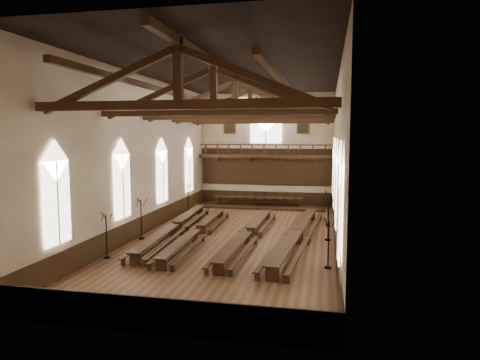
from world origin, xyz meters
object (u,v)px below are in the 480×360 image
object	(u,v)px
refectory_row_c	(249,232)
refectory_row_d	(297,233)
dais	(258,206)
high_table	(258,198)
candelabrum_left_far	(188,204)
candelabrum_right_far	(328,215)
refectory_row_a	(175,226)
refectory_row_b	(198,230)
candelabrum_right_mid	(328,227)
candelabrum_left_near	(107,244)
candelabrum_right_near	(328,253)
candelabrum_left_mid	(141,227)

from	to	relation	value
refectory_row_c	refectory_row_d	bearing A→B (deg)	1.14
dais	high_table	size ratio (longest dim) A/B	1.46
refectory_row_d	candelabrum_left_far	xyz separation A→B (m)	(-9.34, 7.95, 0.18)
dais	candelabrum_right_far	bearing A→B (deg)	-48.44
dais	candelabrum_right_far	size ratio (longest dim) A/B	4.59
dais	refectory_row_a	bearing A→B (deg)	-107.94
refectory_row_b	refectory_row_c	world-z (taller)	refectory_row_c
high_table	candelabrum_right_mid	xyz separation A→B (m)	(5.97, -10.88, -0.00)
dais	candelabrum_right_mid	xyz separation A→B (m)	(5.97, -10.88, 0.71)
refectory_row_d	candelabrum_left_near	bearing A→B (deg)	-151.15
refectory_row_a	candelabrum_right_mid	xyz separation A→B (m)	(9.58, 0.26, 0.28)
candelabrum_right_near	candelabrum_right_mid	distance (m)	5.52
candelabrum_left_near	candelabrum_right_near	distance (m)	11.12
candelabrum_left_far	candelabrum_left_near	bearing A→B (deg)	-90.00
refectory_row_d	candelabrum_right_mid	xyz separation A→B (m)	(1.76, 0.96, 0.23)
refectory_row_c	candelabrum_left_near	distance (m)	8.21
refectory_row_c	candelabrum_left_near	world-z (taller)	candelabrum_left_near
candelabrum_right_near	candelabrum_left_mid	bearing A→B (deg)	162.12
refectory_row_a	candelabrum_right_far	distance (m)	10.55
refectory_row_a	refectory_row_b	bearing A→B (deg)	-22.83
refectory_row_d	dais	distance (m)	12.58
refectory_row_d	candelabrum_right_mid	world-z (taller)	candelabrum_right_mid
candelabrum_right_mid	candelabrum_right_far	size ratio (longest dim) A/B	1.07
candelabrum_right_near	candelabrum_right_far	world-z (taller)	candelabrum_right_far
candelabrum_right_mid	candelabrum_right_far	world-z (taller)	candelabrum_right_mid
candelabrum_right_mid	candelabrum_left_mid	bearing A→B (deg)	-170.10
refectory_row_c	candelabrum_left_mid	distance (m)	6.52
candelabrum_left_mid	candelabrum_right_far	bearing A→B (deg)	28.75
dais	refectory_row_c	bearing A→B (deg)	-83.70
refectory_row_c	candelabrum_right_near	distance (m)	6.48
refectory_row_d	refectory_row_c	bearing A→B (deg)	-178.86
candelabrum_left_mid	candelabrum_right_mid	size ratio (longest dim) A/B	0.95
candelabrum_left_near	candelabrum_right_far	distance (m)	15.11
refectory_row_a	candelabrum_right_mid	size ratio (longest dim) A/B	5.37
refectory_row_d	refectory_row_a	bearing A→B (deg)	174.87
candelabrum_left_near	refectory_row_c	bearing A→B (deg)	38.28
refectory_row_a	dais	distance (m)	11.72
refectory_row_b	candelabrum_left_mid	xyz separation A→B (m)	(-3.26, -0.95, 0.28)
candelabrum_left_near	candelabrum_left_mid	world-z (taller)	candelabrum_left_mid
refectory_row_d	candelabrum_right_far	world-z (taller)	candelabrum_right_far
refectory_row_d	candelabrum_left_mid	distance (m)	9.39
refectory_row_c	candelabrum_right_far	xyz separation A→B (m)	(4.65, 5.17, 0.25)
refectory_row_b	candelabrum_left_far	size ratio (longest dim) A/B	5.50
refectory_row_c	candelabrum_right_far	size ratio (longest dim) A/B	5.57
candelabrum_left_mid	candelabrum_right_far	xyz separation A→B (m)	(11.10, 6.09, -0.01)
refectory_row_a	candelabrum_left_far	world-z (taller)	candelabrum_left_far
dais	candelabrum_right_mid	world-z (taller)	candelabrum_right_mid
candelabrum_left_near	candelabrum_right_far	world-z (taller)	candelabrum_right_far
refectory_row_b	candelabrum_right_mid	bearing A→B (deg)	7.20
refectory_row_c	candelabrum_right_far	bearing A→B (deg)	48.02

